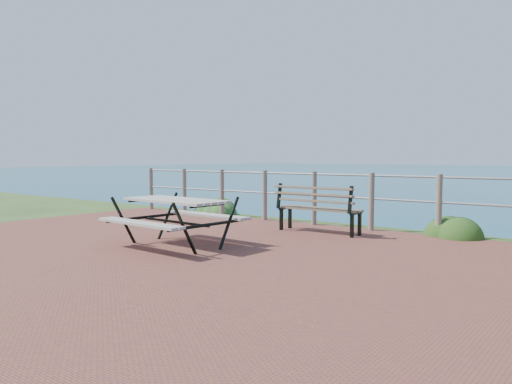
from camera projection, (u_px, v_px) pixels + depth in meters
ground at (185, 253)px, 6.71m from camera, size 10.00×7.00×0.12m
safety_railing at (314, 195)px, 9.31m from camera, size 9.40×0.10×1.00m
picnic_table at (175, 217)px, 7.10m from camera, size 1.63×1.38×0.67m
park_bench at (319, 202)px, 8.35m from camera, size 1.46×0.37×0.82m
shrub_lip_west at (221, 213)px, 11.52m from camera, size 0.81×0.81×0.57m
shrub_lip_east at (450, 236)px, 8.19m from camera, size 0.80×0.80×0.55m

